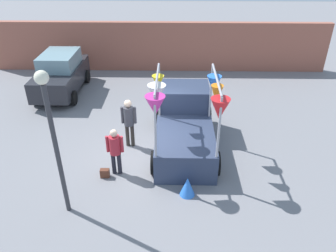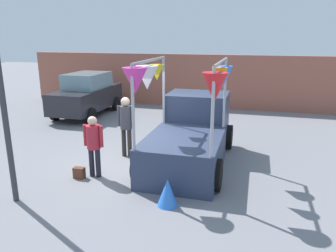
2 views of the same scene
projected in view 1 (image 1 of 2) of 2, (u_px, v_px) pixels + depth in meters
name	position (u px, v px, depth m)	size (l,w,h in m)	color
ground_plane	(148.00, 155.00, 11.21)	(60.00, 60.00, 0.00)	slate
vendor_truck	(184.00, 122.00, 11.36)	(2.50, 4.17, 2.94)	#2D3851
parked_car	(61.00, 74.00, 15.16)	(1.88, 4.00, 1.88)	#26262B
person_customer	(115.00, 148.00, 9.87)	(0.53, 0.34, 1.59)	black
person_vendor	(129.00, 119.00, 11.15)	(0.53, 0.34, 1.79)	#2D2823
handbag	(105.00, 173.00, 10.11)	(0.28, 0.16, 0.28)	#592D1E
street_lamp	(52.00, 127.00, 7.65)	(0.32, 0.32, 4.02)	#333338
brick_boundary_wall	(159.00, 47.00, 17.60)	(18.00, 0.36, 2.60)	#9E5947
folded_kite_bundle_azure	(187.00, 186.00, 9.34)	(0.44, 0.44, 0.60)	blue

